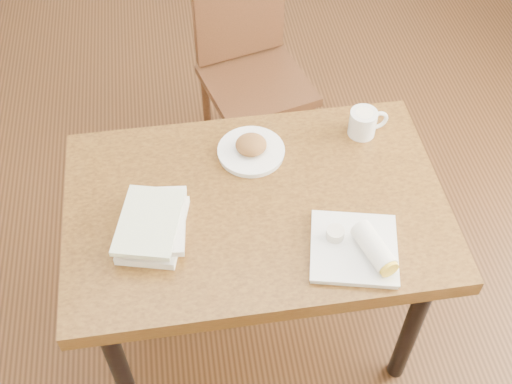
{
  "coord_description": "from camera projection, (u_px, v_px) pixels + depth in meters",
  "views": [
    {
      "loc": [
        -0.19,
        -1.24,
        2.29
      ],
      "look_at": [
        0.0,
        0.0,
        0.8
      ],
      "focal_mm": 45.0,
      "sensor_mm": 36.0,
      "label": 1
    }
  ],
  "objects": [
    {
      "name": "coffee_mug",
      "position": [
        364.0,
        122.0,
        2.14
      ],
      "size": [
        0.14,
        0.09,
        0.09
      ],
      "color": "white",
      "rests_on": "table"
    },
    {
      "name": "plate_burrito",
      "position": [
        360.0,
        248.0,
        1.84
      ],
      "size": [
        0.3,
        0.3,
        0.08
      ],
      "color": "white",
      "rests_on": "table"
    },
    {
      "name": "plate_scone",
      "position": [
        251.0,
        149.0,
        2.1
      ],
      "size": [
        0.22,
        0.22,
        0.07
      ],
      "color": "white",
      "rests_on": "table"
    },
    {
      "name": "ground",
      "position": [
        256.0,
        321.0,
        2.56
      ],
      "size": [
        4.0,
        5.0,
        0.01
      ],
      "primitive_type": "cube",
      "color": "#472814",
      "rests_on": "ground"
    },
    {
      "name": "table",
      "position": [
        256.0,
        220.0,
        2.05
      ],
      "size": [
        1.18,
        0.77,
        0.75
      ],
      "color": "brown",
      "rests_on": "ground"
    },
    {
      "name": "book_stack",
      "position": [
        153.0,
        225.0,
        1.89
      ],
      "size": [
        0.24,
        0.29,
        0.07
      ],
      "color": "white",
      "rests_on": "table"
    },
    {
      "name": "chair_far",
      "position": [
        250.0,
        60.0,
        2.75
      ],
      "size": [
        0.51,
        0.51,
        0.95
      ],
      "color": "#432413",
      "rests_on": "ground"
    }
  ]
}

